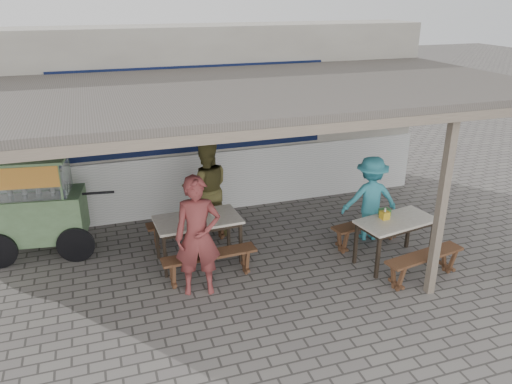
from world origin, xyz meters
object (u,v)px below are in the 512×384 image
Objects in this scene: bench_left_street at (210,260)px; patron_wall_side at (206,189)px; condiment_bowl at (192,215)px; patron_right_table at (370,198)px; bench_right_street at (424,261)px; vendor_cart at (35,203)px; table_right at (396,225)px; donation_box at (385,212)px; table_left at (198,223)px; bench_right_wall at (367,228)px; bench_left_wall at (189,226)px; patron_street_side at (198,236)px; condiment_jar at (213,212)px; tissue_box at (385,215)px.

patron_wall_side is at bearing 75.30° from bench_left_street.
patron_wall_side is 0.91m from condiment_bowl.
bench_right_street is at bearing 103.80° from patron_right_table.
patron_wall_side is (0.33, 1.54, 0.53)m from bench_left_street.
vendor_cart is at bearing 0.92° from patron_wall_side.
donation_box reaches higher than table_right.
patron_right_table is (0.05, 0.89, 0.09)m from table_right.
bench_right_street is at bearing -21.49° from bench_left_street.
bench_right_street is at bearing -31.22° from table_left.
patron_right_table is at bearing -4.23° from vendor_cart.
bench_right_wall is (2.85, -0.39, -0.34)m from table_left.
table_right is 0.73m from bench_right_wall.
condiment_bowl is (-2.93, 0.93, -0.03)m from donation_box.
table_right is at bearing -31.85° from bench_left_wall.
bench_left_wall is at bearing 90.00° from bench_left_street.
table_left is 2.89m from bench_right_wall.
patron_street_side reaches higher than condiment_jar.
bench_left_street is 1.00× the size of bench_left_wall.
patron_street_side is (-3.02, -0.49, 0.56)m from bench_right_wall.
tissue_box is at bearing -12.70° from vendor_cart.
table_left is 0.79× the size of patron_wall_side.
donation_box is (-0.09, 0.21, 0.14)m from table_right.
vendor_cart is 25.10× the size of condiment_jar.
patron_street_side reaches higher than table_left.
vendor_cart is at bearing 167.10° from bench_left_wall.
bench_left_wall is 0.67× the size of vendor_cart.
bench_left_street is at bearing 162.21° from table_right.
patron_street_side reaches higher than bench_left_wall.
bench_right_wall is at bearing 84.73° from tissue_box.
vendor_cart is 12.77× the size of donation_box.
patron_wall_side is (0.39, 0.28, 0.53)m from bench_left_wall.
patron_wall_side reaches higher than bench_left_wall.
patron_right_table is (2.66, -1.05, -0.11)m from patron_wall_side.
table_right reaches higher than bench_left_wall.
patron_street_side is at bearing 167.22° from table_right.
condiment_jar is at bearing 87.94° from patron_wall_side.
patron_wall_side is (-2.72, 2.57, 0.53)m from bench_right_street.
donation_box reaches higher than condiment_bowl.
patron_wall_side is at bearing 32.61° from bench_left_wall.
patron_street_side is at bearing -98.36° from bench_left_wall.
bench_right_wall is (-0.23, 1.27, 0.00)m from bench_right_street.
patron_wall_side is at bearing 142.93° from tissue_box.
vendor_cart reaches higher than bench_right_street.
table_right reaches higher than bench_right_wall.
vendor_cart reaches higher than bench_left_wall.
bench_right_wall is 2.66m from condiment_jar.
table_right is 0.62× the size of vendor_cart.
tissue_box reaches higher than bench_left_wall.
tissue_box is (2.80, -0.93, 0.14)m from table_left.
patron_right_table is at bearing 78.00° from donation_box.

